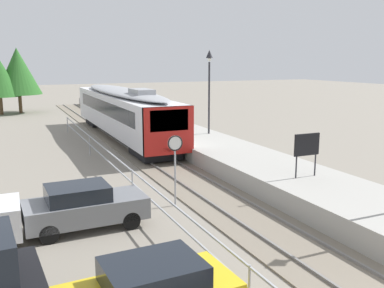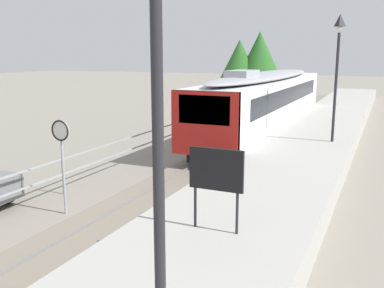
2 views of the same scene
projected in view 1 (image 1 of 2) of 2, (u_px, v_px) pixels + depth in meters
name	position (u px, v px, depth m)	size (l,w,h in m)	color
ground_plane	(92.00, 152.00, 26.59)	(160.00, 160.00, 0.00)	gray
track_rails	(138.00, 147.00, 27.79)	(3.20, 60.00, 0.14)	slate
commuter_train	(123.00, 110.00, 30.56)	(2.82, 18.71, 3.74)	silver
station_platform	(184.00, 138.00, 29.01)	(3.90, 60.00, 0.90)	#A8A59E
platform_lamp_mid_platform	(209.00, 76.00, 27.23)	(0.34, 0.34, 5.35)	#232328
platform_notice_board	(307.00, 146.00, 17.28)	(1.20, 0.08, 1.80)	#232328
speed_limit_sign	(175.00, 153.00, 16.32)	(0.61, 0.10, 2.81)	#9EA0A5
carpark_fence	(132.00, 178.00, 17.34)	(0.06, 36.06, 1.25)	#9EA0A5
parked_hatchback_grey	(84.00, 206.00, 14.33)	(4.05, 1.88, 1.53)	slate
tree_behind_station_far	(18.00, 71.00, 45.52)	(4.75, 4.75, 6.95)	brown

